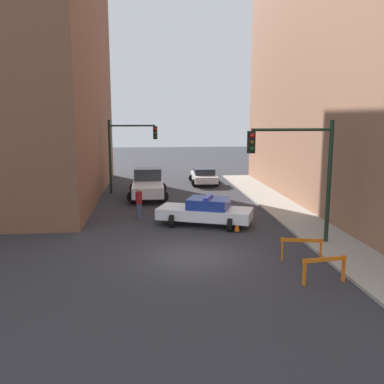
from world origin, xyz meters
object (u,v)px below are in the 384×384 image
Objects in this scene: parked_car_near at (204,176)px; barrier_front at (324,266)px; police_car at (206,211)px; pedestrian_crossing at (139,202)px; white_truck at (148,184)px; traffic_light_near at (303,163)px; barrier_mid at (301,246)px; traffic_cone at (237,225)px; traffic_light_far at (126,146)px.

parked_car_near is 2.72× the size of barrier_front.
pedestrian_crossing reaches higher than police_car.
barrier_front is at bearing -69.77° from white_truck.
pedestrian_crossing is (-5.00, -11.25, 0.19)m from parked_car_near.
parked_car_near is (-1.98, 16.91, -2.86)m from traffic_light_near.
pedestrian_crossing is 1.05× the size of barrier_mid.
traffic_light_near is 7.93× the size of traffic_cone.
traffic_cone is (1.33, -1.39, -0.41)m from police_car.
traffic_light_near is 5.90m from police_car.
traffic_light_near is 3.64m from barrier_mid.
traffic_light_near is at bearing -115.36° from police_car.
parked_car_near is at bearing 49.60° from white_truck.
traffic_light_far is 10.91m from police_car.
traffic_cone is (4.25, -9.27, -0.59)m from white_truck.
parked_car_near is 21.22m from barrier_front.
police_car is at bearing 133.74° from traffic_light_near.
traffic_light_near reaches higher than parked_car_near.
traffic_light_far is at bearing -148.65° from parked_car_near.
traffic_light_far is 12.80m from traffic_cone.
traffic_light_near reaches higher than traffic_light_far.
pedestrian_crossing is at bearing 81.46° from police_car.
police_car is 8.53m from barrier_front.
traffic_light_near is 5.22m from barrier_front.
white_truck reaches higher than traffic_cone.
police_car is at bearing 116.54° from barrier_mid.
traffic_light_near is at bearing 18.56° from pedestrian_crossing.
parked_car_near is (1.61, 13.16, -0.05)m from police_car.
white_truck is at bearing -48.53° from traffic_light_far.
traffic_light_near reaches higher than pedestrian_crossing.
white_truck is 6.96m from parked_car_near.
police_car reaches higher than barrier_mid.
pedestrian_crossing is (-0.48, -5.96, -0.04)m from white_truck.
parked_car_near is 12.31m from pedestrian_crossing.
traffic_cone is (-0.28, -14.55, -0.36)m from parked_car_near.
traffic_light_far is 8.16m from pedestrian_crossing.
barrier_front and barrier_mid have the same top height.
pedestrian_crossing reaches higher than barrier_mid.
traffic_light_far is 7.93× the size of traffic_cone.
traffic_cone is (4.73, -3.31, -0.54)m from pedestrian_crossing.
white_truck is 3.26× the size of pedestrian_crossing.
pedestrian_crossing is at bearing 145.02° from traffic_cone.
traffic_cone is at bearing -62.29° from traffic_light_far.
pedestrian_crossing reaches higher than parked_car_near.
traffic_light_near is at bearing 80.62° from barrier_front.
police_car is 1.97m from traffic_cone.
pedestrian_crossing is (1.05, -7.69, -2.54)m from traffic_light_far.
traffic_light_far is 19.29m from barrier_front.
police_car is 3.17× the size of barrier_front.
police_car is at bearing -65.17° from traffic_light_far.
police_car is at bearing 109.77° from barrier_front.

